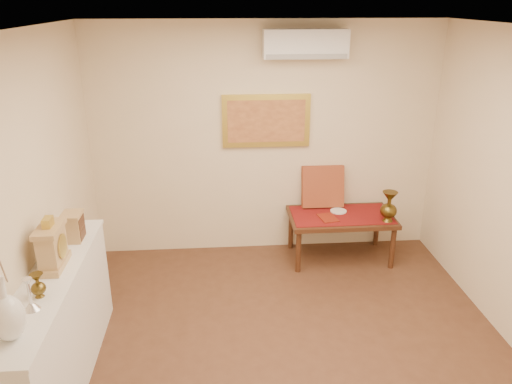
{
  "coord_description": "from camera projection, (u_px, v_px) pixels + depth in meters",
  "views": [
    {
      "loc": [
        -0.56,
        -3.31,
        2.9
      ],
      "look_at": [
        -0.2,
        1.15,
        1.16
      ],
      "focal_mm": 35.0,
      "sensor_mm": 36.0,
      "label": 1
    }
  ],
  "objects": [
    {
      "name": "brass_urn_tall",
      "position": [
        389.0,
        203.0,
        5.54
      ],
      "size": [
        0.19,
        0.19,
        0.43
      ],
      "primitive_type": null,
      "color": "brown",
      "rests_on": "table_cloth"
    },
    {
      "name": "table_cloth",
      "position": [
        341.0,
        215.0,
        5.78
      ],
      "size": [
        1.14,
        0.59,
        0.01
      ],
      "primitive_type": "cube",
      "color": "maroon",
      "rests_on": "low_table"
    },
    {
      "name": "menu",
      "position": [
        328.0,
        218.0,
        5.68
      ],
      "size": [
        0.22,
        0.28,
        0.01
      ],
      "primitive_type": "cube",
      "rotation": [
        0.0,
        0.0,
        0.19
      ],
      "color": "maroon",
      "rests_on": "table_cloth"
    },
    {
      "name": "wooden_chest",
      "position": [
        73.0,
        226.0,
        4.21
      ],
      "size": [
        0.16,
        0.21,
        0.24
      ],
      "color": "tan",
      "rests_on": "display_ledge"
    },
    {
      "name": "wall_back",
      "position": [
        266.0,
        142.0,
        5.77
      ],
      "size": [
        4.0,
        0.02,
        2.7
      ],
      "primitive_type": "cube",
      "color": "beige",
      "rests_on": "ground"
    },
    {
      "name": "painting",
      "position": [
        266.0,
        121.0,
        5.66
      ],
      "size": [
        1.0,
        0.06,
        0.6
      ],
      "color": "gold",
      "rests_on": "wall_back"
    },
    {
      "name": "brass_urn_small",
      "position": [
        37.0,
        282.0,
        3.4
      ],
      "size": [
        0.1,
        0.1,
        0.23
      ],
      "primitive_type": null,
      "color": "brown",
      "rests_on": "display_ledge"
    },
    {
      "name": "floor",
      "position": [
        291.0,
        369.0,
        4.17
      ],
      "size": [
        4.5,
        4.5,
        0.0
      ],
      "primitive_type": "plane",
      "color": "brown",
      "rests_on": "ground"
    },
    {
      "name": "wall_left",
      "position": [
        17.0,
        232.0,
        3.53
      ],
      "size": [
        0.02,
        4.5,
        2.7
      ],
      "primitive_type": "cube",
      "color": "beige",
      "rests_on": "ground"
    },
    {
      "name": "mantel_clock",
      "position": [
        52.0,
        246.0,
        3.76
      ],
      "size": [
        0.17,
        0.36,
        0.41
      ],
      "color": "tan",
      "rests_on": "display_ledge"
    },
    {
      "name": "plate",
      "position": [
        338.0,
        211.0,
        5.86
      ],
      "size": [
        0.19,
        0.19,
        0.01
      ],
      "primitive_type": "cylinder",
      "color": "white",
      "rests_on": "table_cloth"
    },
    {
      "name": "candlestick",
      "position": [
        30.0,
        294.0,
        3.26
      ],
      "size": [
        0.11,
        0.11,
        0.23
      ],
      "primitive_type": null,
      "color": "silver",
      "rests_on": "display_ledge"
    },
    {
      "name": "ceiling",
      "position": [
        302.0,
        32.0,
        3.19
      ],
      "size": [
        4.5,
        4.5,
        0.0
      ],
      "primitive_type": "plane",
      "rotation": [
        3.14,
        0.0,
        0.0
      ],
      "color": "silver",
      "rests_on": "ground"
    },
    {
      "name": "ac_unit",
      "position": [
        305.0,
        44.0,
        5.28
      ],
      "size": [
        0.9,
        0.25,
        0.3
      ],
      "color": "silver",
      "rests_on": "wall_back"
    },
    {
      "name": "low_table",
      "position": [
        341.0,
        220.0,
        5.81
      ],
      "size": [
        1.2,
        0.7,
        0.55
      ],
      "color": "#452414",
      "rests_on": "floor"
    },
    {
      "name": "cushion",
      "position": [
        323.0,
        186.0,
        5.94
      ],
      "size": [
        0.5,
        0.2,
        0.51
      ],
      "primitive_type": "cube",
      "rotation": [
        -0.21,
        0.0,
        0.0
      ],
      "color": "maroon",
      "rests_on": "table_cloth"
    },
    {
      "name": "display_ledge",
      "position": [
        59.0,
        332.0,
        3.86
      ],
      "size": [
        0.37,
        2.02,
        0.98
      ],
      "color": "white",
      "rests_on": "floor"
    }
  ]
}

